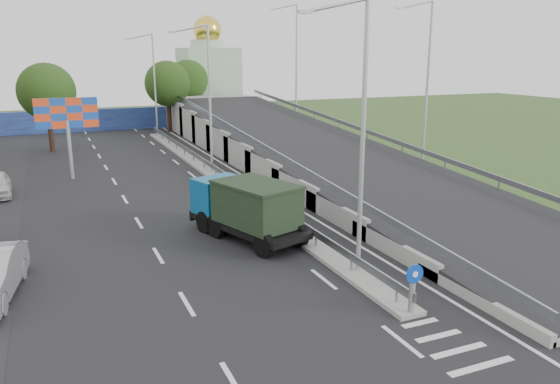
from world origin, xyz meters
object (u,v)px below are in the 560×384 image
lamp_post_near (359,126)px  lamp_post_far (153,79)px  church (209,77)px  dump_truck (246,206)px  sign_bollard (413,288)px  billboard (67,118)px  lamp_post_mid (207,91)px

lamp_post_near → lamp_post_far: bearing=90.0°
church → dump_truck: (-12.26, -48.28, -3.77)m
sign_bollard → billboard: billboard is taller
church → lamp_post_far: bearing=-125.2°
lamp_post_near → lamp_post_mid: 20.00m
sign_bollard → church: (10.00, 57.83, 4.28)m
lamp_post_mid → billboard: 9.47m
lamp_post_mid → billboard: lamp_post_mid is taller
sign_bollard → lamp_post_far: lamp_post_far is taller
dump_truck → lamp_post_near: bearing=-85.9°
lamp_post_near → dump_truck: lamp_post_near is taller
dump_truck → sign_bollard: bearing=-95.1°
sign_bollard → lamp_post_far: size_ratio=0.17×
church → lamp_post_near: bearing=-100.4°
sign_bollard → dump_truck: size_ratio=0.25×
dump_truck → lamp_post_mid: bearing=62.2°
church → dump_truck: bearing=-104.2°
lamp_post_near → dump_truck: bearing=112.5°
lamp_post_mid → dump_truck: bearing=-99.4°
dump_truck → church: bearing=57.4°
lamp_post_near → church: 54.90m
lamp_post_far → church: bearing=54.8°
lamp_post_mid → billboard: size_ratio=1.83×
church → dump_truck: church is taller
lamp_post_mid → lamp_post_far: (0.00, 20.00, 0.00)m
sign_bollard → lamp_post_near: lamp_post_near is taller
billboard → lamp_post_mid: bearing=-12.4°
lamp_post_near → lamp_post_mid: size_ratio=1.00×
sign_bollard → lamp_post_far: bearing=89.9°
church → billboard: bearing=-120.7°
church → sign_bollard: bearing=-99.8°
lamp_post_near → church: bearing=79.6°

